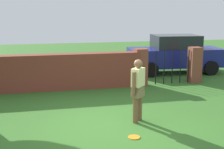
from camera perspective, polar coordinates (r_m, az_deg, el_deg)
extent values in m
plane|color=#336623|center=(7.72, -0.39, -9.60)|extent=(40.00, 40.00, 0.00)
cube|color=brown|center=(11.21, -12.34, 0.35)|extent=(6.95, 0.50, 1.29)
cylinder|color=brown|center=(7.86, 4.37, -5.95)|extent=(0.14, 0.14, 0.85)
cylinder|color=brown|center=(8.05, 5.10, -5.54)|extent=(0.14, 0.14, 0.85)
cube|color=olive|center=(7.85, 4.78, -3.13)|extent=(0.41, 0.41, 0.28)
cube|color=beige|center=(7.77, 4.82, -0.82)|extent=(0.41, 0.41, 0.55)
sphere|color=brown|center=(7.70, 4.87, 1.98)|extent=(0.22, 0.22, 0.22)
cylinder|color=brown|center=(7.60, 4.04, -1.69)|extent=(0.09, 0.09, 0.58)
cylinder|color=brown|center=(7.99, 5.55, -1.04)|extent=(0.09, 0.09, 0.58)
cube|color=brown|center=(11.77, 5.32, 1.38)|extent=(0.44, 0.44, 1.40)
cube|color=brown|center=(12.63, 15.03, 1.75)|extent=(0.44, 0.44, 1.40)
cylinder|color=black|center=(11.86, 6.56, 1.19)|extent=(0.04, 0.04, 1.30)
cylinder|color=black|center=(11.98, 8.09, 1.25)|extent=(0.04, 0.04, 1.30)
cylinder|color=black|center=(12.10, 9.60, 1.31)|extent=(0.04, 0.04, 1.30)
cylinder|color=black|center=(12.23, 11.07, 1.37)|extent=(0.04, 0.04, 1.30)
cylinder|color=black|center=(12.37, 12.51, 1.43)|extent=(0.04, 0.04, 1.30)
cylinder|color=black|center=(12.52, 13.92, 1.48)|extent=(0.04, 0.04, 1.30)
cube|color=navy|center=(14.43, 11.55, 3.20)|extent=(4.31, 2.00, 0.80)
cube|color=#1E2328|center=(14.34, 11.66, 5.97)|extent=(2.10, 1.64, 0.60)
cylinder|color=black|center=(15.78, 15.10, 2.28)|extent=(0.65, 0.27, 0.64)
cylinder|color=black|center=(14.26, 17.81, 1.14)|extent=(0.65, 0.27, 0.64)
cylinder|color=black|center=(14.90, 5.43, 2.10)|extent=(0.65, 0.27, 0.64)
cylinder|color=black|center=(13.28, 7.19, 0.87)|extent=(0.65, 0.27, 0.64)
cylinder|color=orange|center=(7.12, 4.10, -11.47)|extent=(0.27, 0.27, 0.02)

